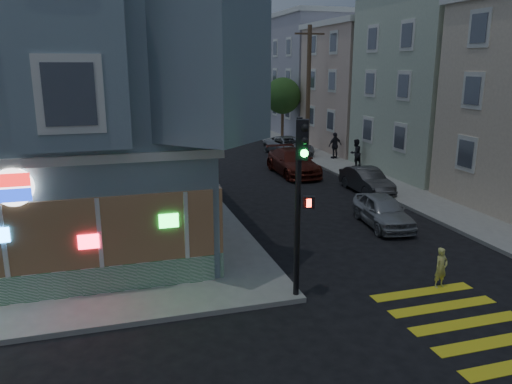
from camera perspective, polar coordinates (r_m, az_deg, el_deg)
name	(u,v)px	position (r m, az deg, el deg)	size (l,w,h in m)	color
ground	(216,359)	(11.88, -4.57, -18.54)	(120.00, 120.00, 0.00)	black
sidewalk_ne	(442,149)	(41.71, 20.52, 4.63)	(24.00, 42.00, 0.15)	gray
row_house_b	(474,83)	(33.58, 23.68, 11.38)	(12.00, 8.60, 10.50)	#ABBEA5
row_house_c	(393,89)	(40.93, 15.39, 11.32)	(12.00, 8.60, 9.00)	#C6A899
row_house_d	(342,76)	(48.78, 9.78, 12.90)	(12.00, 8.60, 10.50)	#9896A5
utility_pole	(308,89)	(36.60, 6.00, 11.67)	(2.20, 0.30, 9.00)	#4C3826
street_tree_near	(283,96)	(42.31, 3.07, 10.91)	(3.00, 3.00, 5.30)	#4C3826
street_tree_far	(255,91)	(49.91, -0.07, 11.44)	(3.00, 3.00, 5.30)	#4C3826
running_child	(441,268)	(15.88, 20.39, -8.13)	(0.45, 0.30, 1.24)	#D1CE6B
pedestrian_a	(356,153)	(32.33, 11.31, 4.40)	(0.85, 0.66, 1.75)	black
pedestrian_b	(335,145)	(34.97, 9.02, 5.28)	(1.05, 0.44, 1.80)	black
parked_car_a	(383,211)	(21.08, 14.30, -2.07)	(1.54, 3.82, 1.30)	#A0A4A8
parked_car_b	(366,180)	(26.46, 12.51, 1.31)	(1.35, 3.87, 1.27)	#323436
parked_car_c	(293,162)	(30.18, 4.25, 3.43)	(2.12, 5.21, 1.51)	#581C14
parked_car_d	(289,146)	(36.81, 3.78, 5.28)	(2.23, 4.84, 1.35)	#95999F
traffic_signal	(301,179)	(13.22, 5.14, 1.47)	(0.64, 0.56, 4.97)	black
fire_hydrant	(370,179)	(27.39, 12.87, 1.49)	(0.41, 0.24, 0.72)	silver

